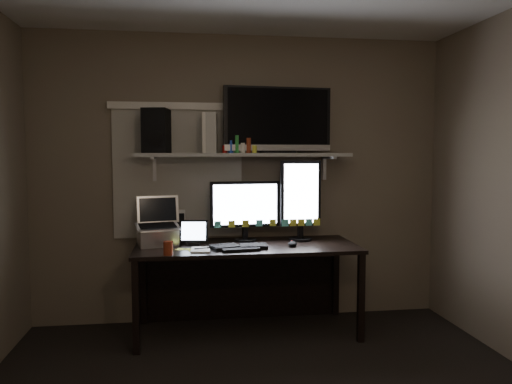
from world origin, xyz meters
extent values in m
plane|color=brown|center=(0.00, 1.80, 1.25)|extent=(3.60, 0.00, 3.60)
cube|color=#B7B1A4|center=(-0.55, 1.79, 1.30)|extent=(1.10, 0.02, 1.10)
cube|color=black|center=(0.00, 1.43, 0.71)|extent=(1.80, 0.75, 0.03)
cube|color=black|center=(0.00, 1.78, 0.35)|extent=(1.80, 0.02, 0.70)
cube|color=black|center=(-0.86, 1.09, 0.35)|extent=(0.05, 0.05, 0.70)
cube|color=black|center=(0.86, 1.09, 0.35)|extent=(0.05, 0.05, 0.70)
cube|color=black|center=(-0.86, 1.76, 0.35)|extent=(0.05, 0.05, 0.70)
cube|color=black|center=(0.86, 1.76, 0.35)|extent=(0.05, 0.05, 0.70)
cube|color=#9D9D98|center=(0.00, 1.62, 1.46)|extent=(1.80, 0.35, 0.03)
cube|color=black|center=(0.01, 1.60, 0.99)|extent=(0.60, 0.12, 0.53)
cube|color=black|center=(0.49, 1.58, 1.08)|extent=(0.35, 0.08, 0.70)
cube|color=black|center=(-0.07, 1.29, 0.74)|extent=(0.47, 0.23, 0.03)
ellipsoid|color=black|center=(0.36, 1.31, 0.75)|extent=(0.10, 0.13, 0.04)
cube|color=white|center=(-0.38, 1.24, 0.74)|extent=(0.16, 0.21, 0.01)
cube|color=black|center=(-0.43, 1.49, 0.83)|extent=(0.25, 0.13, 0.21)
cube|color=black|center=(-0.61, 1.73, 0.85)|extent=(0.21, 0.15, 0.25)
cube|color=silver|center=(-0.72, 1.50, 0.92)|extent=(0.40, 0.35, 0.39)
cylinder|color=maroon|center=(-0.62, 1.11, 0.78)|extent=(0.09, 0.09, 0.10)
cube|color=black|center=(0.29, 1.62, 1.76)|extent=(0.94, 0.24, 0.56)
cube|color=silver|center=(-0.28, 1.62, 1.64)|extent=(0.14, 0.29, 0.33)
cube|color=black|center=(-0.72, 1.65, 1.66)|extent=(0.24, 0.27, 0.36)
camera|label=1|loc=(-0.49, -2.57, 1.48)|focal=35.00mm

